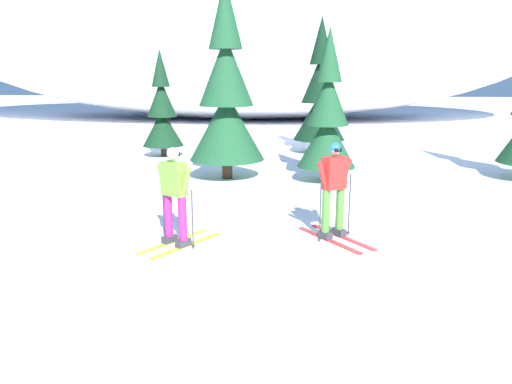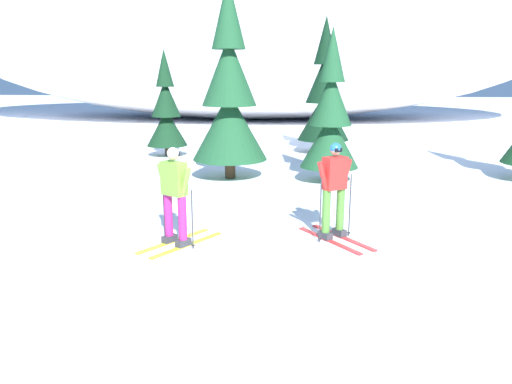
{
  "view_description": "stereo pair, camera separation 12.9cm",
  "coord_description": "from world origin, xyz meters",
  "px_view_note": "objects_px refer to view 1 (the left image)",
  "views": [
    {
      "loc": [
        0.74,
        -7.78,
        3.05
      ],
      "look_at": [
        0.02,
        0.88,
        0.95
      ],
      "focal_mm": 34.53,
      "sensor_mm": 36.0,
      "label": 1
    },
    {
      "loc": [
        0.87,
        -7.77,
        3.05
      ],
      "look_at": [
        0.02,
        0.88,
        0.95
      ],
      "focal_mm": 34.53,
      "sensor_mm": 36.0,
      "label": 2
    }
  ],
  "objects_px": {
    "skier_red_jacket": "(334,189)",
    "pine_tree_center": "(327,119)",
    "pine_tree_center_left": "(226,97)",
    "pine_tree_center_right": "(320,97)",
    "skier_lime_jacket": "(175,195)",
    "pine_tree_far_left": "(162,112)"
  },
  "relations": [
    {
      "from": "skier_lime_jacket",
      "to": "pine_tree_center_right",
      "type": "relative_size",
      "value": 0.35
    },
    {
      "from": "pine_tree_center",
      "to": "pine_tree_center_right",
      "type": "relative_size",
      "value": 0.83
    },
    {
      "from": "pine_tree_far_left",
      "to": "pine_tree_center",
      "type": "relative_size",
      "value": 0.91
    },
    {
      "from": "skier_lime_jacket",
      "to": "pine_tree_center_right",
      "type": "distance_m",
      "value": 11.51
    },
    {
      "from": "pine_tree_center",
      "to": "pine_tree_far_left",
      "type": "bearing_deg",
      "value": 145.67
    },
    {
      "from": "skier_lime_jacket",
      "to": "pine_tree_center_right",
      "type": "height_order",
      "value": "pine_tree_center_right"
    },
    {
      "from": "pine_tree_center",
      "to": "pine_tree_center_right",
      "type": "bearing_deg",
      "value": 89.82
    },
    {
      "from": "skier_red_jacket",
      "to": "pine_tree_far_left",
      "type": "bearing_deg",
      "value": 122.17
    },
    {
      "from": "skier_lime_jacket",
      "to": "pine_tree_center",
      "type": "xyz_separation_m",
      "value": [
        3.0,
        5.74,
        0.84
      ]
    },
    {
      "from": "pine_tree_center",
      "to": "pine_tree_center_right",
      "type": "distance_m",
      "value": 5.32
    },
    {
      "from": "pine_tree_center",
      "to": "skier_lime_jacket",
      "type": "bearing_deg",
      "value": -117.58
    },
    {
      "from": "pine_tree_far_left",
      "to": "pine_tree_center_left",
      "type": "distance_m",
      "value": 4.86
    },
    {
      "from": "skier_red_jacket",
      "to": "pine_tree_center_right",
      "type": "distance_m",
      "value": 10.45
    },
    {
      "from": "skier_red_jacket",
      "to": "pine_tree_center_right",
      "type": "bearing_deg",
      "value": 89.11
    },
    {
      "from": "skier_red_jacket",
      "to": "pine_tree_center_left",
      "type": "xyz_separation_m",
      "value": [
        -2.75,
        5.28,
        1.41
      ]
    },
    {
      "from": "pine_tree_center_left",
      "to": "pine_tree_center_right",
      "type": "bearing_deg",
      "value": 60.3
    },
    {
      "from": "pine_tree_center_left",
      "to": "pine_tree_center",
      "type": "relative_size",
      "value": 1.32
    },
    {
      "from": "pine_tree_center",
      "to": "pine_tree_center_right",
      "type": "height_order",
      "value": "pine_tree_center_right"
    },
    {
      "from": "skier_lime_jacket",
      "to": "pine_tree_center_left",
      "type": "distance_m",
      "value": 6.11
    },
    {
      "from": "pine_tree_center_left",
      "to": "pine_tree_far_left",
      "type": "bearing_deg",
      "value": 127.93
    },
    {
      "from": "skier_red_jacket",
      "to": "pine_tree_center",
      "type": "height_order",
      "value": "pine_tree_center"
    },
    {
      "from": "skier_red_jacket",
      "to": "pine_tree_center_left",
      "type": "distance_m",
      "value": 6.11
    }
  ]
}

